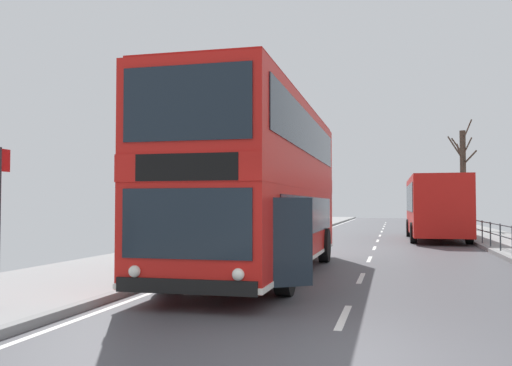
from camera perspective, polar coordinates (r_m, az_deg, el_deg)
ground at (r=6.71m, az=0.52°, el=-17.13°), size 15.80×140.00×0.20m
double_decker_bus_main at (r=14.20m, az=0.49°, el=-0.22°), size 3.28×10.84×4.32m
background_bus_far_lane at (r=29.67m, az=17.86°, el=-2.25°), size 2.76×9.47×3.13m
pedestrian_railing_far_kerb at (r=22.70m, az=23.24°, el=-4.52°), size 0.05×31.36×0.96m
bare_tree_far_00 at (r=39.46m, az=20.40°, el=0.59°), size 1.79×2.20×7.18m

